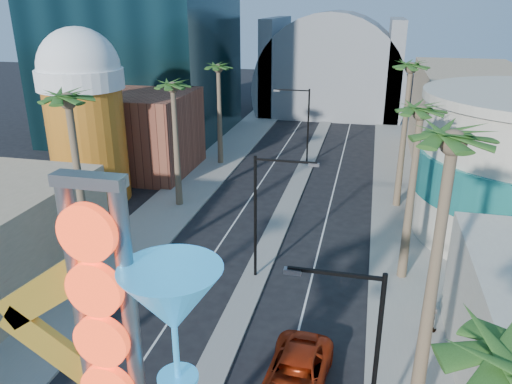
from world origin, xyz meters
name	(u,v)px	position (x,y,z in m)	size (l,w,h in m)	color
sidewalk_west	(194,185)	(-9.50, 35.00, 0.07)	(5.00, 100.00, 0.15)	gray
sidewalk_east	(402,202)	(9.50, 35.00, 0.07)	(5.00, 100.00, 0.15)	gray
median	(298,182)	(0.00, 38.00, 0.07)	(1.60, 84.00, 0.15)	gray
brick_filler_west	(141,133)	(-16.00, 38.00, 4.00)	(10.00, 10.00, 8.00)	brown
filler_east	(467,117)	(16.00, 48.00, 5.00)	(10.00, 20.00, 10.00)	tan
beer_mug	(84,110)	(-17.00, 30.00, 7.84)	(7.00, 7.00, 14.50)	#C56A1A
canopy	(332,84)	(0.00, 72.00, 4.31)	(22.00, 16.00, 22.00)	slate
neon_sign	(139,363)	(0.82, 2.96, 7.31)	(6.53, 2.60, 12.55)	gray
streetlight_0	(264,206)	(0.55, 20.00, 4.88)	(3.79, 0.25, 8.00)	black
streetlight_1	(303,119)	(-0.55, 44.00, 4.88)	(3.79, 0.25, 8.00)	black
streetlight_2	(363,351)	(6.72, 8.00, 4.83)	(3.45, 0.25, 8.00)	black
palm_1	(70,114)	(-9.00, 16.00, 10.82)	(2.40, 2.40, 12.70)	brown
palm_2	(173,94)	(-9.00, 30.00, 9.48)	(2.40, 2.40, 11.20)	brown
palm_3	(218,74)	(-9.00, 42.00, 9.48)	(2.40, 2.40, 11.20)	brown
palm_5	(450,164)	(9.00, 10.00, 11.27)	(2.40, 2.40, 13.20)	brown
palm_6	(420,123)	(9.00, 22.00, 9.93)	(2.40, 2.40, 11.70)	brown
palm_7	(410,77)	(9.00, 34.00, 10.82)	(2.40, 2.40, 12.70)	brown
red_pickup	(296,376)	(4.01, 10.79, 0.81)	(2.70, 5.86, 1.63)	#B72D0E
pedestrian_b	(430,315)	(10.14, 16.63, 1.05)	(0.87, 0.68, 1.79)	gray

